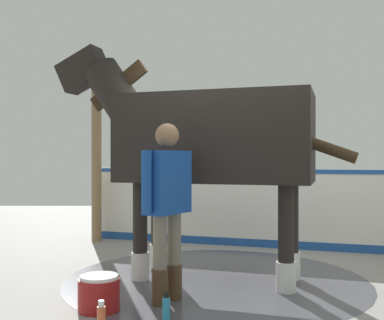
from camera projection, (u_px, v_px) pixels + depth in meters
The scene contains 9 objects.
ground_plane at pixel (247, 279), 5.30m from camera, with size 16.00×16.00×0.02m, color gray.
wet_patch at pixel (214, 279), 5.26m from camera, with size 3.35×3.35×0.00m, color #4C4C54.
barrier_wall at pixel (248, 210), 7.22m from camera, with size 5.09×1.67×1.18m.
roof_post_near at pixel (95, 158), 7.68m from camera, with size 0.16×0.16×2.70m, color olive.
horse at pixel (204, 141), 5.29m from camera, with size 3.38×1.54×2.69m.
handler at pixel (166, 199), 4.43m from camera, with size 0.46×0.57×1.67m.
wash_bucket at pixel (97, 293), 4.19m from camera, with size 0.37×0.37×0.31m.
bottle_shampoo at pixel (165, 308), 3.92m from camera, with size 0.06×0.06×0.24m.
bottle_spray at pixel (100, 319), 3.61m from camera, with size 0.07×0.07×0.27m.
Camera 1 is at (-0.64, -5.29, 1.35)m, focal length 44.39 mm.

